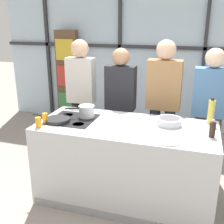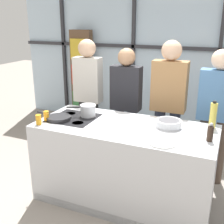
% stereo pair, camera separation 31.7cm
% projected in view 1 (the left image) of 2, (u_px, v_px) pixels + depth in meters
% --- Properties ---
extents(ground_plane, '(18.00, 18.00, 0.00)m').
position_uv_depth(ground_plane, '(125.00, 197.00, 3.35)').
color(ground_plane, gray).
extents(back_window_wall, '(6.40, 0.10, 2.80)m').
position_uv_depth(back_window_wall, '(161.00, 55.00, 5.16)').
color(back_window_wall, silver).
rests_on(back_window_wall, ground_plane).
extents(bookshelf, '(0.44, 0.19, 1.83)m').
position_uv_depth(bookshelf, '(68.00, 77.00, 5.66)').
color(bookshelf, brown).
rests_on(bookshelf, ground_plane).
extents(demo_island, '(1.95, 0.88, 0.93)m').
position_uv_depth(demo_island, '(125.00, 163.00, 3.21)').
color(demo_island, silver).
rests_on(demo_island, ground_plane).
extents(spectator_far_left, '(0.40, 0.25, 1.77)m').
position_uv_depth(spectator_far_left, '(81.00, 92.00, 4.02)').
color(spectator_far_left, black).
rests_on(spectator_far_left, ground_plane).
extents(spectator_center_left, '(0.41, 0.23, 1.67)m').
position_uv_depth(spectator_center_left, '(120.00, 100.00, 3.87)').
color(spectator_center_left, '#232838').
rests_on(spectator_center_left, ground_plane).
extents(spectator_center_right, '(0.44, 0.25, 1.79)m').
position_uv_depth(spectator_center_right, '(163.00, 99.00, 3.69)').
color(spectator_center_right, '#232838').
rests_on(spectator_center_right, ground_plane).
extents(spectator_far_right, '(0.44, 0.24, 1.70)m').
position_uv_depth(spectator_far_right, '(210.00, 107.00, 3.54)').
color(spectator_far_right, '#47382D').
rests_on(spectator_far_right, ground_plane).
extents(frying_pan, '(0.49, 0.28, 0.04)m').
position_uv_depth(frying_pan, '(57.00, 120.00, 3.16)').
color(frying_pan, '#232326').
rests_on(frying_pan, demo_island).
extents(saucepan, '(0.33, 0.22, 0.14)m').
position_uv_depth(saucepan, '(86.00, 111.00, 3.30)').
color(saucepan, silver).
rests_on(saucepan, demo_island).
extents(white_plate, '(0.27, 0.27, 0.01)m').
position_uv_depth(white_plate, '(168.00, 140.00, 2.66)').
color(white_plate, white).
rests_on(white_plate, demo_island).
extents(mixing_bowl, '(0.27, 0.27, 0.08)m').
position_uv_depth(mixing_bowl, '(169.00, 121.00, 3.06)').
color(mixing_bowl, silver).
rests_on(mixing_bowl, demo_island).
extents(oil_bottle, '(0.07, 0.07, 0.29)m').
position_uv_depth(oil_bottle, '(211.00, 112.00, 3.06)').
color(oil_bottle, '#E0CC4C').
rests_on(oil_bottle, demo_island).
extents(pepper_grinder, '(0.06, 0.06, 0.19)m').
position_uv_depth(pepper_grinder, '(212.00, 129.00, 2.73)').
color(pepper_grinder, '#332319').
rests_on(pepper_grinder, demo_island).
extents(juice_glass_near, '(0.06, 0.06, 0.11)m').
position_uv_depth(juice_glass_near, '(38.00, 122.00, 2.99)').
color(juice_glass_near, orange).
rests_on(juice_glass_near, demo_island).
extents(juice_glass_far, '(0.06, 0.06, 0.11)m').
position_uv_depth(juice_glass_far, '(45.00, 118.00, 3.11)').
color(juice_glass_far, orange).
rests_on(juice_glass_far, demo_island).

